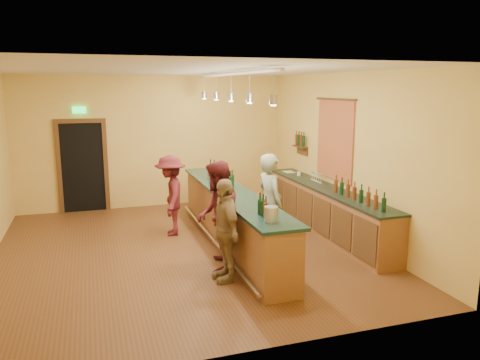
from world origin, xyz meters
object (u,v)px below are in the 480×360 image
object	(u,v)px
bar_stool	(267,187)
back_counter	(326,209)
customer_c	(171,195)
customer_a	(217,216)
tasting_bar	(231,214)
bartender	(270,204)
customer_b	(225,230)

from	to	relation	value
bar_stool	back_counter	bearing A→B (deg)	-75.26
customer_c	customer_a	bearing A→B (deg)	20.03
customer_a	bar_stool	bearing A→B (deg)	164.49
tasting_bar	customer_a	world-z (taller)	customer_a
back_counter	bartender	bearing A→B (deg)	-154.19
customer_b	customer_a	bearing A→B (deg)	177.84
bartender	customer_c	world-z (taller)	bartender
back_counter	bartender	distance (m)	1.73
customer_a	customer_b	distance (m)	0.46
back_counter	bar_stool	distance (m)	2.06
customer_a	bar_stool	xyz separation A→B (m)	(2.09, 3.21, -0.31)
tasting_bar	back_counter	bearing A→B (deg)	5.02
tasting_bar	customer_a	bearing A→B (deg)	-117.92
tasting_bar	customer_c	xyz separation A→B (m)	(-0.95, 1.03, 0.20)
back_counter	customer_c	world-z (taller)	customer_c
customer_c	bar_stool	bearing A→B (deg)	123.81
bartender	back_counter	bearing A→B (deg)	-70.80
tasting_bar	bar_stool	size ratio (longest dim) A/B	7.06
tasting_bar	customer_c	size ratio (longest dim) A/B	3.17
back_counter	tasting_bar	world-z (taller)	tasting_bar
customer_b	customer_c	xyz separation A→B (m)	(-0.40, 2.51, 0.01)
customer_b	customer_c	world-z (taller)	customer_c
customer_a	customer_b	bearing A→B (deg)	17.52
customer_b	tasting_bar	bearing A→B (deg)	157.55
tasting_bar	customer_c	distance (m)	1.41
customer_b	customer_c	size ratio (longest dim) A/B	0.99
customer_a	bartender	bearing A→B (deg)	131.35
back_counter	bar_stool	bearing A→B (deg)	104.74
tasting_bar	customer_b	xyz separation A→B (m)	(-0.55, -1.48, 0.19)
bar_stool	customer_a	bearing A→B (deg)	-123.02
customer_a	bar_stool	distance (m)	3.84
bartender	customer_c	size ratio (longest dim) A/B	1.11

